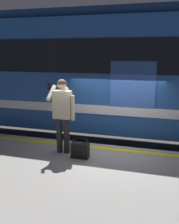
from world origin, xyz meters
TOP-DOWN VIEW (x-y plane):
  - ground_plane at (0.00, 0.00)m, footprint 23.75×23.75m
  - platform at (0.00, 2.19)m, footprint 13.22×4.39m
  - safety_line at (0.00, 0.30)m, footprint 12.96×0.16m
  - track_rail_near at (0.00, -1.20)m, footprint 17.19×0.08m
  - track_rail_far at (0.00, -2.63)m, footprint 17.19×0.08m
  - train_carriage at (1.97, -1.91)m, footprint 13.66×2.77m
  - passenger at (0.98, 0.80)m, footprint 0.57×0.55m
  - handbag at (0.50, 1.00)m, footprint 0.40×0.36m

SIDE VIEW (x-z plane):
  - ground_plane at x=0.00m, z-range 0.00..0.00m
  - track_rail_near at x=0.00m, z-range 0.00..0.16m
  - track_rail_far at x=0.00m, z-range 0.00..0.16m
  - platform at x=0.00m, z-range 0.00..0.89m
  - safety_line at x=0.00m, z-range 0.89..0.89m
  - handbag at x=0.50m, z-range 0.87..1.28m
  - passenger at x=0.98m, z-range 1.04..2.77m
  - train_carriage at x=1.97m, z-range 0.54..4.75m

